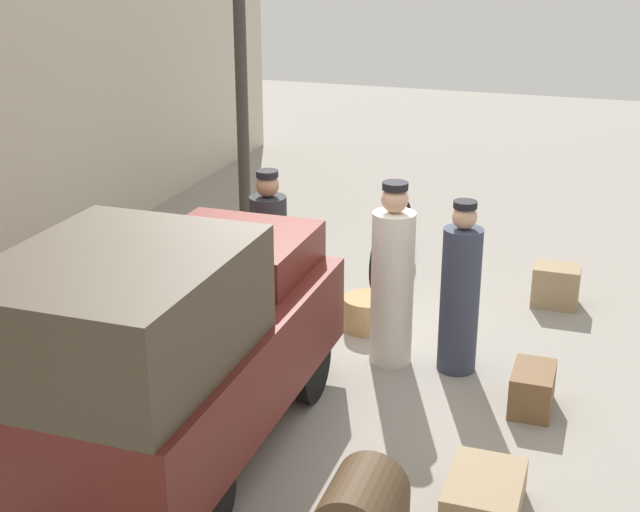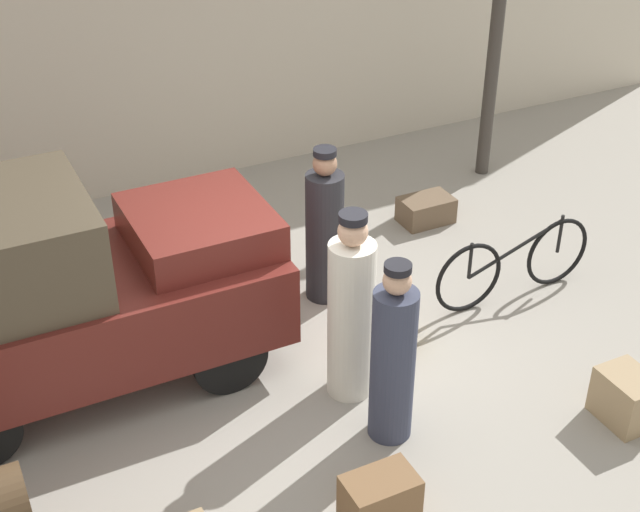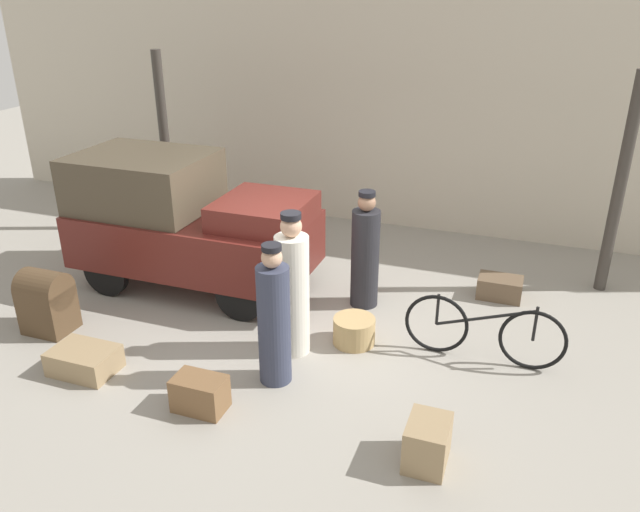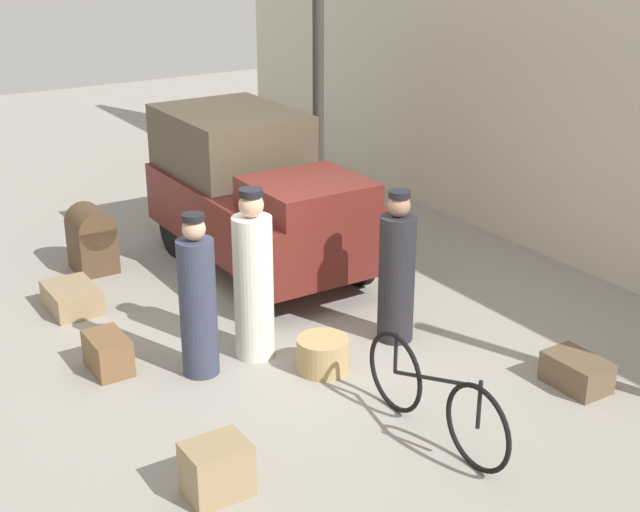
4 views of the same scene
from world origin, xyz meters
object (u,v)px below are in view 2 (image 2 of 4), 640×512
object	(u,v)px
suitcase_small_leather	(626,398)
trunk_umber_medium	(380,498)
porter_carrying_trunk	(351,314)
porter_standing_middle	(393,360)
truck	(59,288)
trunk_large_brown	(426,210)
porter_lifting_near_truck	(325,232)
bicycle	(514,264)
wicker_basket	(389,329)

from	to	relation	value
suitcase_small_leather	trunk_umber_medium	world-z (taller)	suitcase_small_leather
porter_carrying_trunk	porter_standing_middle	xyz separation A→B (m)	(0.04, -0.63, -0.06)
truck	porter_carrying_trunk	xyz separation A→B (m)	(2.13, -1.18, -0.19)
porter_standing_middle	suitcase_small_leather	size ratio (longest dim) A/B	3.34
trunk_umber_medium	trunk_large_brown	bearing A→B (deg)	53.42
truck	porter_standing_middle	size ratio (longest dim) A/B	2.06
porter_standing_middle	trunk_umber_medium	xyz separation A→B (m)	(-0.52, -0.75, -0.56)
porter_lifting_near_truck	trunk_large_brown	size ratio (longest dim) A/B	2.70
suitcase_small_leather	porter_carrying_trunk	bearing A→B (deg)	144.02
bicycle	porter_standing_middle	size ratio (longest dim) A/B	1.13
truck	bicycle	xyz separation A→B (m)	(4.29, -0.63, -0.61)
truck	trunk_umber_medium	size ratio (longest dim) A/B	6.24
wicker_basket	porter_carrying_trunk	size ratio (longest dim) A/B	0.29
truck	wicker_basket	world-z (taller)	truck
wicker_basket	trunk_large_brown	bearing A→B (deg)	49.65
porter_carrying_trunk	porter_standing_middle	distance (m)	0.63
trunk_large_brown	porter_carrying_trunk	bearing A→B (deg)	-134.41
porter_lifting_near_truck	suitcase_small_leather	bearing A→B (deg)	-63.15
bicycle	porter_carrying_trunk	size ratio (longest dim) A/B	1.05
bicycle	trunk_large_brown	distance (m)	1.72
porter_carrying_trunk	porter_standing_middle	bearing A→B (deg)	-86.32
truck	trunk_umber_medium	distance (m)	3.15
porter_carrying_trunk	trunk_umber_medium	world-z (taller)	porter_carrying_trunk
porter_lifting_near_truck	trunk_umber_medium	xyz separation A→B (m)	(-0.95, -2.80, -0.56)
wicker_basket	porter_standing_middle	distance (m)	1.33
porter_lifting_near_truck	trunk_large_brown	xyz separation A→B (m)	(1.74, 0.84, -0.59)
trunk_umber_medium	suitcase_small_leather	bearing A→B (deg)	0.25
porter_carrying_trunk	porter_lifting_near_truck	bearing A→B (deg)	71.70
bicycle	trunk_umber_medium	xyz separation A→B (m)	(-2.64, -1.93, -0.20)
bicycle	wicker_basket	bearing A→B (deg)	-174.47
wicker_basket	porter_carrying_trunk	bearing A→B (deg)	-147.56
wicker_basket	suitcase_small_leather	bearing A→B (deg)	-54.98
porter_carrying_trunk	suitcase_small_leather	bearing A→B (deg)	-35.98
truck	trunk_large_brown	xyz separation A→B (m)	(4.35, 1.08, -0.85)
suitcase_small_leather	trunk_large_brown	bearing A→B (deg)	84.78
porter_standing_middle	suitcase_small_leather	xyz separation A→B (m)	(1.84, -0.74, -0.53)
bicycle	trunk_umber_medium	world-z (taller)	bicycle
porter_lifting_near_truck	trunk_large_brown	world-z (taller)	porter_lifting_near_truck
porter_carrying_trunk	suitcase_small_leather	xyz separation A→B (m)	(1.88, -1.37, -0.58)
truck	porter_standing_middle	bearing A→B (deg)	-39.69
porter_carrying_trunk	bicycle	bearing A→B (deg)	14.40
wicker_basket	porter_lifting_near_truck	size ratio (longest dim) A/B	0.32
porter_carrying_trunk	trunk_large_brown	distance (m)	3.23
porter_carrying_trunk	porter_standing_middle	world-z (taller)	porter_carrying_trunk
wicker_basket	porter_lifting_near_truck	world-z (taller)	porter_lifting_near_truck
wicker_basket	suitcase_small_leather	distance (m)	2.16
porter_lifting_near_truck	bicycle	bearing A→B (deg)	-27.27
truck	porter_lifting_near_truck	distance (m)	2.63
porter_lifting_near_truck	porter_standing_middle	bearing A→B (deg)	-101.86
wicker_basket	porter_standing_middle	size ratio (longest dim) A/B	0.32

